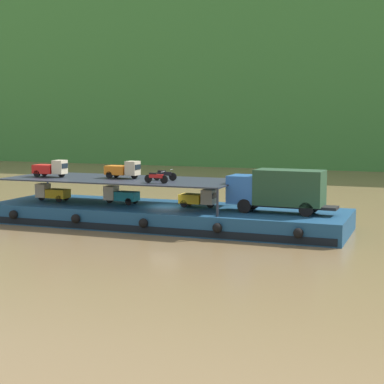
{
  "coord_description": "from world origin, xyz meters",
  "views": [
    {
      "loc": [
        18.63,
        -43.54,
        8.19
      ],
      "look_at": [
        2.13,
        0.0,
        2.7
      ],
      "focal_mm": 58.39,
      "sensor_mm": 36.0,
      "label": 1
    }
  ],
  "objects_px": {
    "mini_truck_upper_stern": "(51,168)",
    "mini_truck_lower_stern": "(52,192)",
    "cargo_barge": "(166,216)",
    "mini_truck_upper_mid": "(123,170)",
    "motorcycle_upper_port": "(156,177)",
    "motorcycle_upper_centre": "(165,175)",
    "covered_lorry": "(279,189)",
    "mini_truck_lower_aft": "(121,195)",
    "mini_truck_lower_mid": "(198,198)"
  },
  "relations": [
    {
      "from": "mini_truck_upper_stern",
      "to": "mini_truck_lower_stern",
      "type": "bearing_deg",
      "value": 117.47
    },
    {
      "from": "cargo_barge",
      "to": "mini_truck_upper_stern",
      "type": "height_order",
      "value": "mini_truck_upper_stern"
    },
    {
      "from": "mini_truck_upper_mid",
      "to": "motorcycle_upper_port",
      "type": "bearing_deg",
      "value": -32.3
    },
    {
      "from": "cargo_barge",
      "to": "mini_truck_upper_mid",
      "type": "relative_size",
      "value": 9.88
    },
    {
      "from": "cargo_barge",
      "to": "motorcycle_upper_centre",
      "type": "bearing_deg",
      "value": 166.44
    },
    {
      "from": "mini_truck_lower_stern",
      "to": "motorcycle_upper_port",
      "type": "distance_m",
      "value": 10.39
    },
    {
      "from": "mini_truck_upper_stern",
      "to": "mini_truck_upper_mid",
      "type": "xyz_separation_m",
      "value": [
        5.99,
        1.06,
        0.0
      ]
    },
    {
      "from": "covered_lorry",
      "to": "motorcycle_upper_port",
      "type": "distance_m",
      "value": 8.92
    },
    {
      "from": "mini_truck_upper_stern",
      "to": "cargo_barge",
      "type": "bearing_deg",
      "value": 3.77
    },
    {
      "from": "mini_truck_lower_aft",
      "to": "mini_truck_upper_mid",
      "type": "bearing_deg",
      "value": 59.72
    },
    {
      "from": "mini_truck_upper_stern",
      "to": "mini_truck_upper_mid",
      "type": "bearing_deg",
      "value": 9.98
    },
    {
      "from": "mini_truck_lower_aft",
      "to": "mini_truck_lower_mid",
      "type": "bearing_deg",
      "value": 2.92
    },
    {
      "from": "mini_truck_lower_mid",
      "to": "mini_truck_upper_mid",
      "type": "height_order",
      "value": "mini_truck_upper_mid"
    },
    {
      "from": "mini_truck_lower_mid",
      "to": "mini_truck_upper_mid",
      "type": "bearing_deg",
      "value": -179.22
    },
    {
      "from": "mini_truck_lower_aft",
      "to": "covered_lorry",
      "type": "bearing_deg",
      "value": -1.34
    },
    {
      "from": "mini_truck_lower_aft",
      "to": "motorcycle_upper_centre",
      "type": "bearing_deg",
      "value": -2.08
    },
    {
      "from": "mini_truck_lower_aft",
      "to": "mini_truck_lower_mid",
      "type": "distance_m",
      "value": 6.43
    },
    {
      "from": "mini_truck_lower_aft",
      "to": "motorcycle_upper_centre",
      "type": "relative_size",
      "value": 1.45
    },
    {
      "from": "mini_truck_lower_stern",
      "to": "mini_truck_upper_mid",
      "type": "relative_size",
      "value": 0.99
    },
    {
      "from": "mini_truck_lower_aft",
      "to": "mini_truck_upper_stern",
      "type": "relative_size",
      "value": 1.0
    },
    {
      "from": "covered_lorry",
      "to": "mini_truck_lower_stern",
      "type": "distance_m",
      "value": 18.8
    },
    {
      "from": "mini_truck_upper_stern",
      "to": "mini_truck_upper_mid",
      "type": "distance_m",
      "value": 6.09
    },
    {
      "from": "mini_truck_lower_mid",
      "to": "mini_truck_upper_mid",
      "type": "xyz_separation_m",
      "value": [
        -6.28,
        -0.09,
        2.0
      ]
    },
    {
      "from": "cargo_barge",
      "to": "covered_lorry",
      "type": "distance_m",
      "value": 9.12
    },
    {
      "from": "cargo_barge",
      "to": "mini_truck_lower_mid",
      "type": "relative_size",
      "value": 9.92
    },
    {
      "from": "cargo_barge",
      "to": "motorcycle_upper_centre",
      "type": "xyz_separation_m",
      "value": [
        -0.12,
        0.03,
        3.18
      ]
    },
    {
      "from": "cargo_barge",
      "to": "mini_truck_lower_aft",
      "type": "height_order",
      "value": "mini_truck_lower_aft"
    },
    {
      "from": "mini_truck_lower_stern",
      "to": "motorcycle_upper_centre",
      "type": "xyz_separation_m",
      "value": [
        9.87,
        0.34,
        1.74
      ]
    },
    {
      "from": "cargo_barge",
      "to": "covered_lorry",
      "type": "height_order",
      "value": "covered_lorry"
    },
    {
      "from": "cargo_barge",
      "to": "mini_truck_lower_aft",
      "type": "relative_size",
      "value": 10.02
    },
    {
      "from": "mini_truck_upper_stern",
      "to": "motorcycle_upper_centre",
      "type": "xyz_separation_m",
      "value": [
        9.69,
        0.67,
        -0.26
      ]
    },
    {
      "from": "mini_truck_lower_stern",
      "to": "mini_truck_lower_aft",
      "type": "height_order",
      "value": "same"
    },
    {
      "from": "motorcycle_upper_centre",
      "to": "cargo_barge",
      "type": "bearing_deg",
      "value": -13.56
    },
    {
      "from": "mini_truck_lower_stern",
      "to": "mini_truck_lower_aft",
      "type": "distance_m",
      "value": 6.04
    },
    {
      "from": "mini_truck_lower_aft",
      "to": "motorcycle_upper_port",
      "type": "bearing_deg",
      "value": -28.84
    },
    {
      "from": "cargo_barge",
      "to": "mini_truck_lower_stern",
      "type": "height_order",
      "value": "mini_truck_lower_stern"
    },
    {
      "from": "mini_truck_upper_mid",
      "to": "motorcycle_upper_centre",
      "type": "height_order",
      "value": "mini_truck_upper_mid"
    },
    {
      "from": "mini_truck_lower_stern",
      "to": "mini_truck_lower_aft",
      "type": "bearing_deg",
      "value": 4.56
    },
    {
      "from": "cargo_barge",
      "to": "mini_truck_lower_stern",
      "type": "bearing_deg",
      "value": -178.2
    },
    {
      "from": "mini_truck_lower_stern",
      "to": "mini_truck_upper_mid",
      "type": "height_order",
      "value": "mini_truck_upper_mid"
    },
    {
      "from": "mini_truck_lower_stern",
      "to": "mini_truck_upper_stern",
      "type": "relative_size",
      "value": 1.01
    },
    {
      "from": "mini_truck_lower_mid",
      "to": "motorcycle_upper_centre",
      "type": "distance_m",
      "value": 3.14
    },
    {
      "from": "motorcycle_upper_port",
      "to": "mini_truck_upper_stern",
      "type": "bearing_deg",
      "value": 171.82
    },
    {
      "from": "mini_truck_upper_mid",
      "to": "motorcycle_upper_port",
      "type": "height_order",
      "value": "mini_truck_upper_mid"
    },
    {
      "from": "mini_truck_lower_aft",
      "to": "mini_truck_upper_mid",
      "type": "relative_size",
      "value": 0.99
    },
    {
      "from": "covered_lorry",
      "to": "mini_truck_upper_mid",
      "type": "height_order",
      "value": "mini_truck_upper_mid"
    },
    {
      "from": "mini_truck_lower_stern",
      "to": "mini_truck_lower_aft",
      "type": "relative_size",
      "value": 1.01
    },
    {
      "from": "mini_truck_lower_aft",
      "to": "mini_truck_lower_mid",
      "type": "xyz_separation_m",
      "value": [
        6.42,
        0.33,
        0.0
      ]
    },
    {
      "from": "covered_lorry",
      "to": "mini_truck_lower_aft",
      "type": "relative_size",
      "value": 2.88
    },
    {
      "from": "covered_lorry",
      "to": "mini_truck_upper_stern",
      "type": "distance_m",
      "value": 18.63
    }
  ]
}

